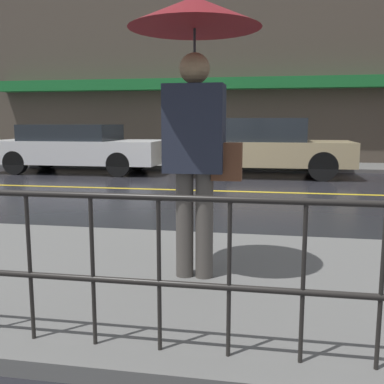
{
  "coord_description": "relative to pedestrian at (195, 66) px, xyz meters",
  "views": [
    {
      "loc": [
        0.98,
        -8.93,
        1.38
      ],
      "look_at": [
        -0.23,
        -2.11,
        0.3
      ],
      "focal_mm": 42.0,
      "sensor_mm": 36.0,
      "label": 1
    }
  ],
  "objects": [
    {
      "name": "ground_plane",
      "position": [
        -0.38,
        5.38,
        -1.82
      ],
      "size": [
        80.0,
        80.0,
        0.0
      ],
      "primitive_type": "plane",
      "color": "black"
    },
    {
      "name": "sidewalk_near",
      "position": [
        -0.38,
        0.01,
        -1.76
      ],
      "size": [
        28.0,
        3.01,
        0.11
      ],
      "color": "#60605E",
      "rests_on": "ground_plane"
    },
    {
      "name": "sidewalk_far",
      "position": [
        -0.38,
        10.32,
        -1.76
      ],
      "size": [
        28.0,
        2.15,
        0.11
      ],
      "color": "#60605E",
      "rests_on": "ground_plane"
    },
    {
      "name": "lane_marking",
      "position": [
        -0.38,
        5.38,
        -1.81
      ],
      "size": [
        25.2,
        0.12,
        0.01
      ],
      "color": "gold",
      "rests_on": "ground_plane"
    },
    {
      "name": "building_storefront",
      "position": [
        -0.38,
        11.52,
        1.27
      ],
      "size": [
        28.0,
        0.85,
        6.22
      ],
      "color": "#4C4238",
      "rests_on": "ground_plane"
    },
    {
      "name": "railing_foreground",
      "position": [
        -0.38,
        -1.25,
        -1.14
      ],
      "size": [
        12.0,
        0.04,
        0.89
      ],
      "color": "black",
      "rests_on": "sidewalk_near"
    },
    {
      "name": "pedestrian",
      "position": [
        0.0,
        0.0,
        0.0
      ],
      "size": [
        1.04,
        1.04,
        2.22
      ],
      "color": "#4C4742",
      "rests_on": "sidewalk_near"
    },
    {
      "name": "car_white",
      "position": [
        -4.7,
        8.15,
        -1.13
      ],
      "size": [
        4.64,
        1.87,
        1.32
      ],
      "color": "silver",
      "rests_on": "ground_plane"
    },
    {
      "name": "car_tan",
      "position": [
        0.45,
        8.15,
        -1.06
      ],
      "size": [
        4.19,
        1.82,
        1.48
      ],
      "color": "tan",
      "rests_on": "ground_plane"
    }
  ]
}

